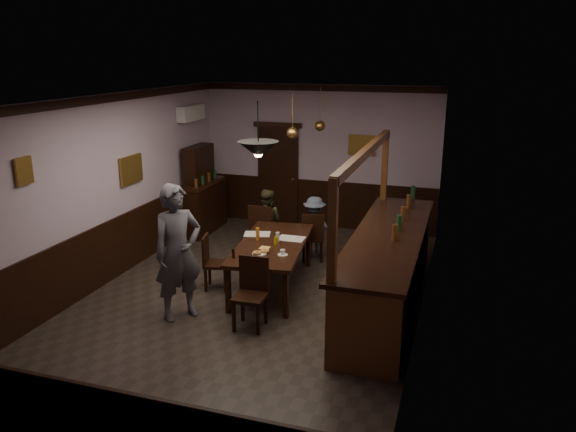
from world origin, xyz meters
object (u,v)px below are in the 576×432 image
at_px(chair_near, 252,289).
at_px(sideboard, 202,197).
at_px(chair_far_right, 313,235).
at_px(person_standing, 178,252).
at_px(chair_side, 212,260).
at_px(soda_can, 276,241).
at_px(pendant_brass_mid, 292,133).
at_px(coffee_cup, 283,252).
at_px(person_seated_left, 266,221).
at_px(dining_table, 272,247).
at_px(person_seated_right, 314,227).
at_px(bar_counter, 388,267).
at_px(pendant_iron, 258,149).
at_px(chair_far_left, 262,229).
at_px(pendant_brass_far, 320,126).

relative_size(chair_near, sideboard, 0.54).
distance_m(chair_far_right, person_standing, 2.98).
xyz_separation_m(chair_side, soda_can, (0.97, 0.27, 0.33)).
xyz_separation_m(sideboard, pendant_brass_mid, (2.31, -1.09, 1.58)).
distance_m(chair_far_right, coffee_cup, 1.82).
distance_m(person_standing, person_seated_left, 2.89).
distance_m(dining_table, pendant_brass_mid, 2.05).
xyz_separation_m(person_seated_left, person_seated_right, (0.89, 0.11, -0.05)).
distance_m(chair_near, pendant_brass_mid, 3.13).
bearing_deg(person_standing, chair_far_right, 12.15).
distance_m(bar_counter, pendant_iron, 2.57).
bearing_deg(pendant_iron, bar_counter, 22.05).
distance_m(chair_near, sideboard, 4.46).
xyz_separation_m(chair_far_left, person_seated_right, (0.87, 0.39, 0.01)).
height_order(coffee_cup, bar_counter, bar_counter).
bearing_deg(person_seated_right, soda_can, 77.75).
distance_m(chair_far_left, person_seated_left, 0.29).
xyz_separation_m(dining_table, coffee_cup, (0.34, -0.47, 0.11)).
relative_size(coffee_cup, pendant_brass_far, 0.10).
relative_size(chair_far_right, pendant_iron, 1.20).
distance_m(coffee_cup, pendant_brass_far, 3.20).
bearing_deg(coffee_cup, person_standing, -150.88).
bearing_deg(pendant_brass_mid, person_seated_left, 159.19).
height_order(dining_table, pendant_brass_far, pendant_brass_far).
relative_size(chair_far_right, person_seated_right, 0.80).
relative_size(chair_side, person_seated_right, 0.78).
bearing_deg(chair_far_right, pendant_brass_far, -96.34).
bearing_deg(chair_side, person_standing, 166.00).
bearing_deg(chair_far_left, dining_table, 115.27).
bearing_deg(person_seated_left, pendant_brass_far, -132.11).
height_order(person_seated_left, pendant_brass_far, pendant_brass_far).
distance_m(person_seated_left, pendant_brass_far, 2.04).
distance_m(chair_far_right, sideboard, 2.88).
relative_size(person_seated_right, pendant_brass_far, 1.39).
bearing_deg(dining_table, sideboard, 135.27).
distance_m(dining_table, pendant_iron, 1.85).
bearing_deg(pendant_iron, dining_table, 97.03).
bearing_deg(coffee_cup, bar_counter, 7.30).
bearing_deg(bar_counter, person_seated_left, 147.38).
bearing_deg(person_seated_right, person_standing, 62.56).
distance_m(soda_can, bar_counter, 1.76).
bearing_deg(chair_near, soda_can, 91.57).
height_order(person_seated_right, bar_counter, bar_counter).
bearing_deg(pendant_brass_far, coffee_cup, -85.94).
bearing_deg(person_standing, pendant_brass_far, 20.58).
relative_size(person_seated_right, coffee_cup, 14.05).
bearing_deg(chair_near, bar_counter, 34.01).
xyz_separation_m(chair_side, person_seated_right, (1.15, 1.91, 0.08)).
distance_m(chair_side, person_standing, 1.16).
height_order(person_standing, pendant_brass_far, pendant_brass_far).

